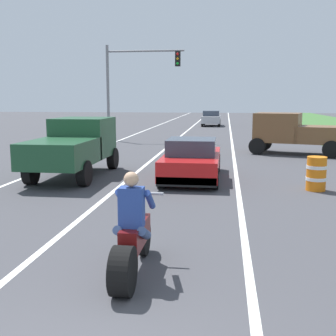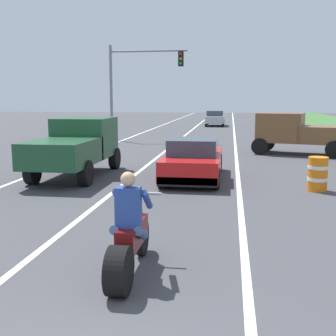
# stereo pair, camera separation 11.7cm
# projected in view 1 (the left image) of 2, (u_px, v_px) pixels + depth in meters

# --- Properties ---
(lane_stripe_left_solid) EXTENTS (0.14, 120.00, 0.01)m
(lane_stripe_left_solid) POSITION_uv_depth(u_px,v_px,m) (103.00, 147.00, 23.76)
(lane_stripe_left_solid) COLOR white
(lane_stripe_left_solid) RESTS_ON ground
(lane_stripe_right_solid) EXTENTS (0.14, 120.00, 0.01)m
(lane_stripe_right_solid) POSITION_uv_depth(u_px,v_px,m) (233.00, 149.00, 22.81)
(lane_stripe_right_solid) COLOR white
(lane_stripe_right_solid) RESTS_ON ground
(lane_stripe_centre_dashed) EXTENTS (0.14, 120.00, 0.01)m
(lane_stripe_centre_dashed) POSITION_uv_depth(u_px,v_px,m) (166.00, 148.00, 23.28)
(lane_stripe_centre_dashed) COLOR white
(lane_stripe_centre_dashed) RESTS_ON ground
(motorcycle_with_rider) EXTENTS (0.70, 2.21, 1.62)m
(motorcycle_with_rider) POSITION_uv_depth(u_px,v_px,m) (132.00, 240.00, 6.34)
(motorcycle_with_rider) COLOR black
(motorcycle_with_rider) RESTS_ON ground
(sports_car_red) EXTENTS (1.84, 4.30, 1.37)m
(sports_car_red) POSITION_uv_depth(u_px,v_px,m) (192.00, 160.00, 14.22)
(sports_car_red) COLOR red
(sports_car_red) RESTS_ON ground
(pickup_truck_left_lane_dark_green) EXTENTS (2.02, 4.80, 1.98)m
(pickup_truck_left_lane_dark_green) POSITION_uv_depth(u_px,v_px,m) (75.00, 145.00, 14.66)
(pickup_truck_left_lane_dark_green) COLOR #1E4C2D
(pickup_truck_left_lane_dark_green) RESTS_ON ground
(pickup_truck_right_shoulder_brown) EXTENTS (5.14, 3.14, 1.98)m
(pickup_truck_right_shoulder_brown) POSITION_uv_depth(u_px,v_px,m) (297.00, 131.00, 20.56)
(pickup_truck_right_shoulder_brown) COLOR brown
(pickup_truck_right_shoulder_brown) RESTS_ON ground
(traffic_light_mast_near) EXTENTS (4.98, 0.34, 6.00)m
(traffic_light_mast_near) POSITION_uv_depth(u_px,v_px,m) (132.00, 77.00, 26.85)
(traffic_light_mast_near) COLOR gray
(traffic_light_mast_near) RESTS_ON ground
(construction_barrel_nearest) EXTENTS (0.58, 0.58, 1.00)m
(construction_barrel_nearest) POSITION_uv_depth(u_px,v_px,m) (316.00, 174.00, 12.45)
(construction_barrel_nearest) COLOR orange
(construction_barrel_nearest) RESTS_ON ground
(distant_car_far_ahead) EXTENTS (1.80, 4.00, 1.50)m
(distant_car_far_ahead) POSITION_uv_depth(u_px,v_px,m) (211.00, 118.00, 42.11)
(distant_car_far_ahead) COLOR #B2B2B7
(distant_car_far_ahead) RESTS_ON ground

